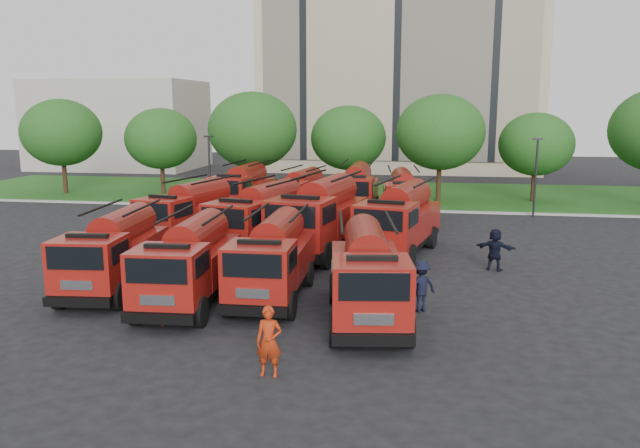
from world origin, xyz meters
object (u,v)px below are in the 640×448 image
(fire_truck_2, at_px, (273,258))
(fire_truck_11, at_px, (403,196))
(firefighter_0, at_px, (270,375))
(firefighter_1, at_px, (158,325))
(fire_truck_0, at_px, (114,252))
(firefighter_2, at_px, (393,313))
(fire_truck_5, at_px, (261,218))
(fire_truck_9, at_px, (299,194))
(fire_truck_3, at_px, (367,275))
(fire_truck_10, at_px, (356,191))
(fire_truck_4, at_px, (190,212))
(fire_truck_1, at_px, (190,262))
(firefighter_5, at_px, (494,270))
(fire_truck_6, at_px, (320,216))
(fire_truck_7, at_px, (400,220))
(firefighter_3, at_px, (420,311))
(fire_truck_8, at_px, (242,189))
(firefighter_4, at_px, (131,263))

(fire_truck_2, xyz_separation_m, fire_truck_11, (4.35, 16.83, 0.05))
(firefighter_0, bearing_deg, firefighter_1, 142.89)
(fire_truck_11, bearing_deg, fire_truck_0, -127.15)
(firefighter_1, distance_m, firefighter_2, 7.99)
(fire_truck_5, bearing_deg, fire_truck_9, 103.19)
(fire_truck_3, bearing_deg, firefighter_1, -174.51)
(fire_truck_10, bearing_deg, firefighter_2, -80.91)
(fire_truck_3, distance_m, firefighter_1, 7.14)
(fire_truck_4, relative_size, fire_truck_9, 1.05)
(fire_truck_3, xyz_separation_m, fire_truck_10, (-2.42, 19.97, 0.12))
(fire_truck_1, relative_size, firefighter_2, 4.42)
(fire_truck_4, distance_m, firefighter_5, 15.87)
(fire_truck_6, height_order, firefighter_0, fire_truck_6)
(fire_truck_3, xyz_separation_m, firefighter_5, (4.99, 7.31, -1.57))
(fire_truck_1, distance_m, firefighter_0, 7.27)
(firefighter_1, distance_m, firefighter_5, 14.78)
(fire_truck_0, height_order, fire_truck_7, fire_truck_7)
(fire_truck_1, relative_size, firefighter_3, 3.73)
(fire_truck_3, bearing_deg, firefighter_3, 24.66)
(firefighter_0, distance_m, firefighter_2, 6.42)
(fire_truck_8, height_order, firefighter_1, fire_truck_8)
(fire_truck_5, bearing_deg, fire_truck_0, -104.90)
(fire_truck_3, relative_size, fire_truck_4, 0.98)
(fire_truck_6, height_order, firefighter_2, fire_truck_6)
(fire_truck_1, height_order, firefighter_0, fire_truck_1)
(fire_truck_7, height_order, fire_truck_9, fire_truck_7)
(firefighter_0, bearing_deg, firefighter_4, 128.58)
(fire_truck_3, distance_m, firefighter_5, 8.99)
(firefighter_1, bearing_deg, fire_truck_7, 81.74)
(fire_truck_7, bearing_deg, fire_truck_1, -115.83)
(fire_truck_0, relative_size, fire_truck_4, 0.95)
(fire_truck_6, distance_m, firefighter_4, 9.14)
(fire_truck_7, bearing_deg, fire_truck_3, -81.37)
(fire_truck_0, height_order, fire_truck_5, fire_truck_5)
(fire_truck_9, distance_m, firefighter_1, 20.80)
(fire_truck_2, bearing_deg, firefighter_4, 150.85)
(fire_truck_4, relative_size, fire_truck_5, 0.94)
(fire_truck_1, distance_m, fire_truck_11, 19.38)
(fire_truck_6, bearing_deg, firefighter_5, -4.31)
(fire_truck_6, height_order, firefighter_1, fire_truck_6)
(fire_truck_0, height_order, fire_truck_1, fire_truck_1)
(fire_truck_11, height_order, firefighter_0, fire_truck_11)
(fire_truck_8, xyz_separation_m, fire_truck_9, (4.09, -0.91, -0.10))
(fire_truck_7, bearing_deg, firefighter_4, -149.49)
(fire_truck_6, bearing_deg, fire_truck_9, 117.12)
(fire_truck_8, distance_m, firefighter_5, 19.79)
(fire_truck_7, relative_size, firefighter_2, 5.04)
(fire_truck_4, bearing_deg, fire_truck_2, -40.89)
(firefighter_3, distance_m, firefighter_4, 13.99)
(fire_truck_5, bearing_deg, fire_truck_4, 172.27)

